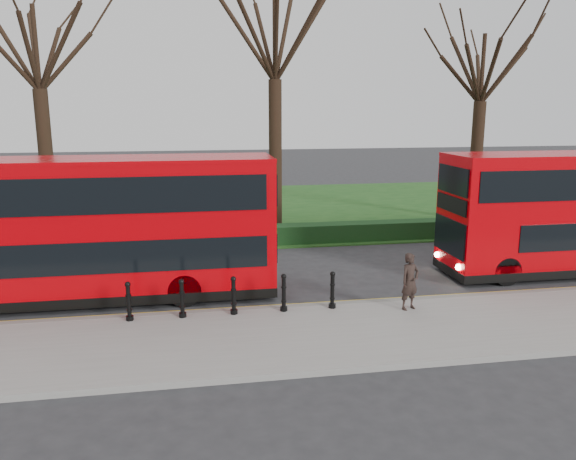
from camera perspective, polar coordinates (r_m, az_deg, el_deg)
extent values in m
plane|color=#28282B|center=(16.78, -2.88, -7.17)|extent=(120.00, 120.00, 0.00)
cube|color=gray|center=(13.98, -1.34, -10.94)|extent=(60.00, 4.00, 0.15)
cube|color=slate|center=(15.82, -2.43, -8.11)|extent=(60.00, 0.25, 0.16)
cube|color=#184617|center=(31.26, -6.27, 2.03)|extent=(60.00, 18.00, 0.06)
cube|color=black|center=(23.17, -4.96, -0.66)|extent=(60.00, 0.90, 0.80)
cube|color=yellow|center=(16.12, -2.57, -7.97)|extent=(60.00, 0.10, 0.01)
cube|color=yellow|center=(16.31, -2.66, -7.73)|extent=(60.00, 0.10, 0.01)
cylinder|color=black|center=(26.53, -23.30, 6.12)|extent=(0.60, 0.60, 6.36)
cylinder|color=black|center=(26.09, -1.29, 7.55)|extent=(0.60, 0.60, 6.82)
cylinder|color=black|center=(29.33, 18.54, 6.53)|extent=(0.60, 0.60, 5.88)
cylinder|color=black|center=(15.28, -15.87, -7.05)|extent=(0.15, 0.15, 1.00)
cylinder|color=black|center=(15.19, -10.72, -6.91)|extent=(0.15, 0.15, 1.00)
cylinder|color=black|center=(15.22, -5.54, -6.70)|extent=(0.15, 0.15, 1.00)
cylinder|color=black|center=(15.37, -0.43, -6.45)|extent=(0.15, 0.15, 1.00)
cylinder|color=black|center=(15.64, 4.53, -6.15)|extent=(0.15, 0.15, 1.00)
cube|color=#B50006|center=(17.24, -19.24, 0.47)|extent=(10.46, 2.38, 3.85)
cube|color=black|center=(17.73, -18.79, -5.78)|extent=(10.48, 2.40, 0.29)
cube|color=black|center=(16.12, -17.06, -2.69)|extent=(8.37, 0.04, 0.90)
cube|color=black|center=(15.90, -20.17, 3.20)|extent=(9.89, 0.04, 1.00)
cylinder|color=black|center=(16.44, -10.46, -6.03)|extent=(0.95, 0.29, 0.95)
cylinder|color=black|center=(18.44, -10.42, -3.99)|extent=(0.95, 0.29, 0.95)
cube|color=black|center=(19.05, 16.28, 2.54)|extent=(0.06, 2.05, 0.51)
cylinder|color=black|center=(19.34, 21.29, -3.91)|extent=(0.93, 0.28, 0.93)
cylinder|color=black|center=(21.05, 18.44, -2.41)|extent=(0.93, 0.28, 0.93)
imported|color=black|center=(15.77, 12.28, -5.12)|extent=(0.67, 0.56, 1.59)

